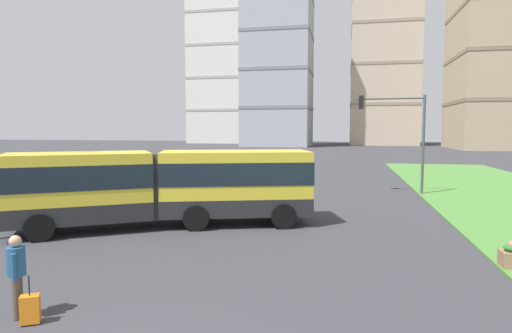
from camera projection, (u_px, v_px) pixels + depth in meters
name	position (u px, v px, depth m)	size (l,w,h in m)	color
articulated_bus	(166.00, 185.00, 17.27)	(11.63, 7.20, 3.00)	yellow
pedestrian_crossing	(17.00, 271.00, 8.88)	(0.36, 0.52, 1.74)	#4C4238
rolling_suitcase	(30.00, 309.00, 8.66)	(0.43, 0.39, 0.97)	orange
traffic_light_far_right	(400.00, 126.00, 25.67)	(3.99, 0.28, 5.90)	#474C51
apartment_tower_west	(225.00, 65.00, 120.97)	(18.46, 14.73, 43.24)	silver
apartment_tower_westcentre	(278.00, 56.00, 98.39)	(15.01, 15.75, 41.04)	#9EA3AD
apartment_tower_centre	(384.00, 50.00, 106.71)	(15.89, 18.18, 46.70)	#C6B299
apartment_tower_eastcentre	(501.00, 58.00, 83.32)	(17.01, 19.71, 35.04)	tan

